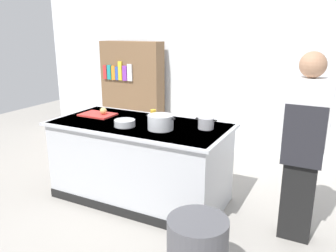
{
  "coord_description": "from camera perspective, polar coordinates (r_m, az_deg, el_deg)",
  "views": [
    {
      "loc": [
        1.91,
        -3.04,
        1.89
      ],
      "look_at": [
        0.25,
        0.2,
        0.85
      ],
      "focal_mm": 36.26,
      "sensor_mm": 36.0,
      "label": 1
    }
  ],
  "objects": [
    {
      "name": "ground_plane",
      "position": [
        4.06,
        -4.53,
        -11.88
      ],
      "size": [
        10.0,
        10.0,
        0.0
      ],
      "primitive_type": "plane",
      "color": "#9E9991"
    },
    {
      "name": "sauce_pan",
      "position": [
        3.51,
        6.41,
        0.47
      ],
      "size": [
        0.23,
        0.16,
        0.12
      ],
      "color": "#99999E",
      "rests_on": "counter_island"
    },
    {
      "name": "counter_island",
      "position": [
        3.86,
        -4.69,
        -5.76
      ],
      "size": [
        1.98,
        0.98,
        0.9
      ],
      "color": "#B7BABF",
      "rests_on": "ground_plane"
    },
    {
      "name": "back_wall",
      "position": [
        5.49,
        6.88,
        11.78
      ],
      "size": [
        6.4,
        0.12,
        3.0
      ],
      "primitive_type": "cube",
      "color": "silver",
      "rests_on": "ground_plane"
    },
    {
      "name": "mixing_bowl",
      "position": [
        3.61,
        -7.29,
        0.5
      ],
      "size": [
        0.22,
        0.22,
        0.07
      ],
      "primitive_type": "cylinder",
      "color": "#B7BABF",
      "rests_on": "counter_island"
    },
    {
      "name": "cutting_board",
      "position": [
        4.13,
        -11.74,
        1.88
      ],
      "size": [
        0.4,
        0.28,
        0.02
      ],
      "primitive_type": "cube",
      "color": "red",
      "rests_on": "counter_island"
    },
    {
      "name": "stock_pot",
      "position": [
        3.47,
        -1.26,
        0.65
      ],
      "size": [
        0.33,
        0.27,
        0.15
      ],
      "color": "#B7BABF",
      "rests_on": "counter_island"
    },
    {
      "name": "bookshelf",
      "position": [
        5.87,
        -6.01,
        5.71
      ],
      "size": [
        1.1,
        0.31,
        1.7
      ],
      "color": "brown",
      "rests_on": "ground_plane"
    },
    {
      "name": "onion",
      "position": [
        4.08,
        -10.81,
        2.51
      ],
      "size": [
        0.08,
        0.08,
        0.08
      ],
      "primitive_type": "sphere",
      "color": "tan",
      "rests_on": "cutting_board"
    },
    {
      "name": "juice_cup",
      "position": [
        3.91,
        -2.49,
        2.04
      ],
      "size": [
        0.07,
        0.07,
        0.1
      ],
      "primitive_type": "cylinder",
      "color": "yellow",
      "rests_on": "counter_island"
    },
    {
      "name": "person_chef",
      "position": [
        3.21,
        21.84,
        -2.96
      ],
      "size": [
        0.38,
        0.25,
        1.72
      ],
      "rotation": [
        0.0,
        0.0,
        1.29
      ],
      "color": "black",
      "rests_on": "ground_plane"
    }
  ]
}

